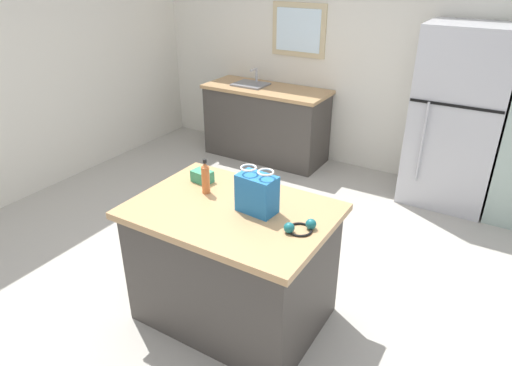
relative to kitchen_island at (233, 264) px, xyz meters
The scene contains 9 objects.
ground 0.58m from the kitchen_island, 101.74° to the left, with size 6.85×6.85×0.00m, color #ADA89E.
back_wall 3.11m from the kitchen_island, 91.77° to the left, with size 5.71×0.13×2.67m.
kitchen_island is the anchor object (origin of this frame).
refrigerator 2.77m from the kitchen_island, 70.50° to the left, with size 0.82×0.69×1.77m.
sink_counter 2.89m from the kitchen_island, 115.73° to the left, with size 1.52×0.62×1.08m.
shopping_bag 0.58m from the kitchen_island, 17.75° to the left, with size 0.25×0.17×0.29m.
small_box 0.64m from the kitchen_island, 151.64° to the left, with size 0.14×0.10×0.08m, color #388E66.
bottle 0.61m from the kitchen_island, 161.41° to the left, with size 0.05×0.05×0.24m.
ear_defenders 0.67m from the kitchen_island, ahead, with size 0.21×0.21×0.06m.
Camera 1 is at (1.51, -2.45, 2.30)m, focal length 32.00 mm.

